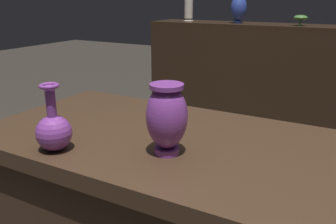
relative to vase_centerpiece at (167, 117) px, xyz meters
name	(u,v)px	position (x,y,z in m)	size (l,w,h in m)	color
back_display_shelf	(295,85)	(-0.05, 2.31, -0.41)	(2.60, 0.40, 0.99)	black
vase_centerpiece	(167,117)	(0.00, 0.00, 0.00)	(0.11, 0.11, 0.20)	#7A388E
vase_tall_behind	(54,130)	(-0.29, -0.13, -0.05)	(0.10, 0.10, 0.19)	#7A388E
shelf_vase_center	(301,18)	(-0.05, 2.23, 0.14)	(0.11, 0.11, 0.08)	#477A38
shelf_vase_far_left	(189,6)	(-1.09, 2.37, 0.21)	(0.10, 0.10, 0.27)	silver
shelf_vase_left	(239,8)	(-0.57, 2.28, 0.21)	(0.14, 0.14, 0.23)	#2D429E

